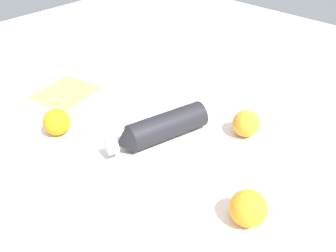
{
  "coord_description": "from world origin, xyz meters",
  "views": [
    {
      "loc": [
        -0.47,
        -0.48,
        0.57
      ],
      "look_at": [
        0.04,
        -0.0,
        0.04
      ],
      "focal_mm": 35.25,
      "sensor_mm": 36.0,
      "label": 1
    }
  ],
  "objects_px": {
    "orange_2": "(246,123)",
    "folded_napkin": "(65,92)",
    "orange_1": "(57,122)",
    "orange_0": "(248,208)",
    "water_bottle": "(160,129)"
  },
  "relations": [
    {
      "from": "water_bottle",
      "to": "orange_0",
      "type": "bearing_deg",
      "value": 93.59
    },
    {
      "from": "orange_2",
      "to": "folded_napkin",
      "type": "distance_m",
      "value": 0.59
    },
    {
      "from": "orange_1",
      "to": "orange_0",
      "type": "bearing_deg",
      "value": -79.28
    },
    {
      "from": "orange_0",
      "to": "orange_1",
      "type": "xyz_separation_m",
      "value": [
        -0.1,
        0.54,
        -0.0
      ]
    },
    {
      "from": "water_bottle",
      "to": "orange_0",
      "type": "xyz_separation_m",
      "value": [
        -0.07,
        -0.31,
        0.0
      ]
    },
    {
      "from": "orange_1",
      "to": "orange_2",
      "type": "relative_size",
      "value": 0.99
    },
    {
      "from": "orange_0",
      "to": "orange_1",
      "type": "height_order",
      "value": "orange_0"
    },
    {
      "from": "orange_2",
      "to": "folded_napkin",
      "type": "bearing_deg",
      "value": 111.38
    },
    {
      "from": "orange_1",
      "to": "orange_2",
      "type": "height_order",
      "value": "same"
    },
    {
      "from": "orange_2",
      "to": "folded_napkin",
      "type": "relative_size",
      "value": 0.42
    },
    {
      "from": "orange_1",
      "to": "folded_napkin",
      "type": "bearing_deg",
      "value": 52.48
    },
    {
      "from": "orange_1",
      "to": "folded_napkin",
      "type": "xyz_separation_m",
      "value": [
        0.13,
        0.17,
        -0.03
      ]
    },
    {
      "from": "water_bottle",
      "to": "orange_2",
      "type": "relative_size",
      "value": 3.94
    },
    {
      "from": "orange_1",
      "to": "folded_napkin",
      "type": "distance_m",
      "value": 0.21
    },
    {
      "from": "orange_0",
      "to": "water_bottle",
      "type": "bearing_deg",
      "value": 77.68
    }
  ]
}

